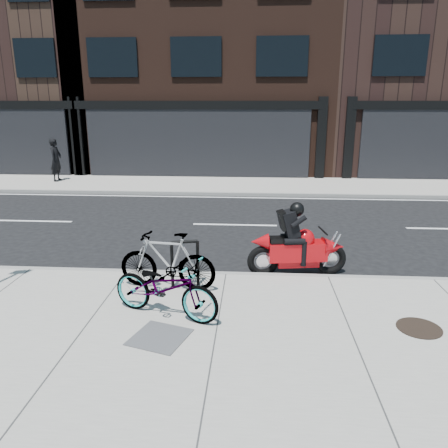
# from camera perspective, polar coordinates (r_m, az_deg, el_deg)

# --- Properties ---
(ground) EXTENTS (120.00, 120.00, 0.00)m
(ground) POSITION_cam_1_polar(r_m,az_deg,el_deg) (10.59, 0.94, -3.10)
(ground) COLOR black
(ground) RESTS_ON ground
(sidewalk_near) EXTENTS (60.00, 6.00, 0.13)m
(sidewalk_near) POSITION_cam_1_polar(r_m,az_deg,el_deg) (6.06, -1.67, -18.00)
(sidewalk_near) COLOR gray
(sidewalk_near) RESTS_ON ground
(sidewalk_far) EXTENTS (60.00, 3.50, 0.13)m
(sidewalk_far) POSITION_cam_1_polar(r_m,az_deg,el_deg) (18.08, 2.24, 5.08)
(sidewalk_far) COLOR gray
(sidewalk_far) RESTS_ON ground
(building_midwest) EXTENTS (10.00, 10.00, 12.00)m
(building_midwest) POSITION_cam_1_polar(r_m,az_deg,el_deg) (27.64, -24.56, 19.82)
(building_midwest) COLOR black
(building_midwest) RESTS_ON ground
(building_center) EXTENTS (12.00, 10.00, 14.50)m
(building_center) POSITION_cam_1_polar(r_m,az_deg,el_deg) (24.93, -2.10, 24.63)
(building_center) COLOR black
(building_center) RESTS_ON ground
(building_mideast) EXTENTS (12.00, 10.00, 12.50)m
(building_mideast) POSITION_cam_1_polar(r_m,az_deg,el_deg) (26.43, 26.72, 20.37)
(building_mideast) COLOR black
(building_mideast) RESTS_ON ground
(bike_rack) EXTENTS (0.52, 0.17, 0.88)m
(bike_rack) POSITION_cam_1_polar(r_m,az_deg,el_deg) (8.01, -5.13, -4.61)
(bike_rack) COLOR black
(bike_rack) RESTS_ON sidewalk_near
(bicycle_front) EXTENTS (1.95, 1.23, 0.97)m
(bicycle_front) POSITION_cam_1_polar(r_m,az_deg,el_deg) (6.97, -7.67, -8.20)
(bicycle_front) COLOR gray
(bicycle_front) RESTS_ON sidewalk_near
(bicycle_rear) EXTENTS (1.83, 0.71, 1.07)m
(bicycle_rear) POSITION_cam_1_polar(r_m,az_deg,el_deg) (7.93, -7.43, -4.78)
(bicycle_rear) COLOR gray
(bicycle_rear) RESTS_ON sidewalk_near
(motorcycle) EXTENTS (2.04, 0.63, 1.53)m
(motorcycle) POSITION_cam_1_polar(r_m,az_deg,el_deg) (8.94, 10.13, -2.79)
(motorcycle) COLOR black
(motorcycle) RESTS_ON ground
(pedestrian) EXTENTS (0.46, 0.67, 1.79)m
(pedestrian) POSITION_cam_1_polar(r_m,az_deg,el_deg) (19.90, -21.10, 7.82)
(pedestrian) COLOR black
(pedestrian) RESTS_ON sidewalk_far
(manhole_cover) EXTENTS (0.73, 0.73, 0.02)m
(manhole_cover) POSITION_cam_1_polar(r_m,az_deg,el_deg) (7.36, 24.12, -12.29)
(manhole_cover) COLOR black
(manhole_cover) RESTS_ON sidewalk_near
(utility_grate) EXTENTS (0.94, 0.94, 0.02)m
(utility_grate) POSITION_cam_1_polar(r_m,az_deg,el_deg) (6.59, -8.41, -14.40)
(utility_grate) COLOR #4C4C4F
(utility_grate) RESTS_ON sidewalk_near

